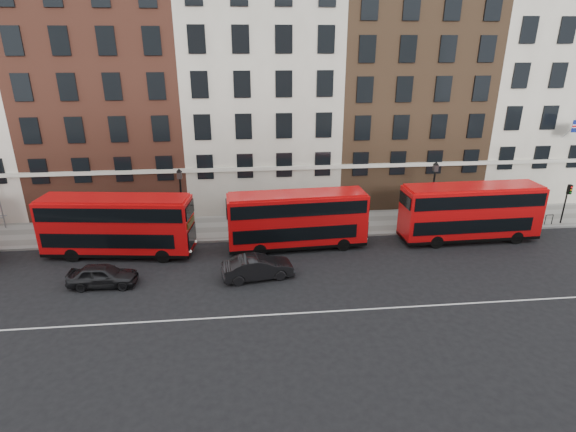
{
  "coord_description": "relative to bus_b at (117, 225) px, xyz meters",
  "views": [
    {
      "loc": [
        -1.74,
        -22.75,
        13.75
      ],
      "look_at": [
        1.11,
        5.0,
        3.0
      ],
      "focal_mm": 28.0,
      "sensor_mm": 36.0,
      "label": 1
    }
  ],
  "objects": [
    {
      "name": "iron_railings",
      "position": [
        10.44,
        6.26,
        -1.62
      ],
      "size": [
        6.6,
        0.06,
        1.0
      ],
      "primitive_type": null,
      "color": "black",
      "rests_on": "pavement"
    },
    {
      "name": "bus_b",
      "position": [
        0.0,
        0.0,
        0.0
      ],
      "size": [
        10.3,
        3.66,
        4.24
      ],
      "rotation": [
        0.0,
        0.0,
        -0.13
      ],
      "color": "red",
      "rests_on": "ground"
    },
    {
      "name": "pavement",
      "position": [
        10.44,
        4.06,
        -2.2
      ],
      "size": [
        80.0,
        5.0,
        0.15
      ],
      "primitive_type": "cube",
      "color": "slate",
      "rests_on": "ground"
    },
    {
      "name": "lamp_post_right",
      "position": [
        23.13,
        2.35,
        0.81
      ],
      "size": [
        0.44,
        0.44,
        5.33
      ],
      "color": "black",
      "rests_on": "pavement"
    },
    {
      "name": "car_front",
      "position": [
        9.36,
        -4.25,
        -1.54
      ],
      "size": [
        4.64,
        2.24,
        1.46
      ],
      "primitive_type": "imported",
      "rotation": [
        0.0,
        0.0,
        1.73
      ],
      "color": "black",
      "rests_on": "ground"
    },
    {
      "name": "road_centre_line",
      "position": [
        10.44,
        -8.44,
        -2.27
      ],
      "size": [
        70.0,
        0.12,
        0.01
      ],
      "primitive_type": "cube",
      "color": "white",
      "rests_on": "ground"
    },
    {
      "name": "building_terrace",
      "position": [
        10.13,
        11.44,
        7.97
      ],
      "size": [
        64.0,
        11.95,
        22.0
      ],
      "color": "beige",
      "rests_on": "ground"
    },
    {
      "name": "bus_d",
      "position": [
        25.08,
        -0.0,
        0.01
      ],
      "size": [
        10.19,
        2.69,
        4.26
      ],
      "rotation": [
        0.0,
        0.0,
        0.02
      ],
      "color": "red",
      "rests_on": "ground"
    },
    {
      "name": "ground",
      "position": [
        10.44,
        -6.44,
        -2.27
      ],
      "size": [
        120.0,
        120.0,
        0.0
      ],
      "primitive_type": "plane",
      "color": "black",
      "rests_on": "ground"
    },
    {
      "name": "lamp_post_left",
      "position": [
        4.14,
        2.28,
        0.81
      ],
      "size": [
        0.44,
        0.44,
        5.33
      ],
      "color": "black",
      "rests_on": "pavement"
    },
    {
      "name": "traffic_light",
      "position": [
        34.12,
        2.01,
        0.17
      ],
      "size": [
        0.25,
        0.45,
        3.27
      ],
      "color": "black",
      "rests_on": "pavement"
    },
    {
      "name": "kerb",
      "position": [
        10.44,
        1.56,
        -2.19
      ],
      "size": [
        80.0,
        0.3,
        0.16
      ],
      "primitive_type": "cube",
      "color": "gray",
      "rests_on": "ground"
    },
    {
      "name": "car_rear",
      "position": [
        0.02,
        -4.25,
        -1.58
      ],
      "size": [
        4.13,
        1.79,
        1.39
      ],
      "primitive_type": "imported",
      "rotation": [
        0.0,
        0.0,
        1.53
      ],
      "color": "#242427",
      "rests_on": "ground"
    },
    {
      "name": "bus_c",
      "position": [
        12.3,
        -0.01,
        -0.07
      ],
      "size": [
        9.89,
        2.87,
        4.11
      ],
      "rotation": [
        0.0,
        0.0,
        0.05
      ],
      "color": "red",
      "rests_on": "ground"
    }
  ]
}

